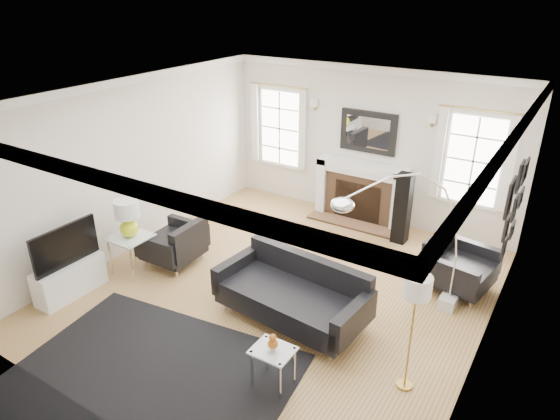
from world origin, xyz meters
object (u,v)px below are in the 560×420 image
Objects in this scene: fireplace at (360,192)px; armchair_left at (176,244)px; arc_floor_lamp at (401,238)px; coffee_table at (296,281)px; sofa at (294,294)px; gourd_lamp at (128,216)px; armchair_right at (456,267)px.

armchair_left is at bearing -120.40° from fireplace.
arc_floor_lamp is at bearing -56.71° from fireplace.
armchair_left reaches higher than coffee_table.
armchair_left is 2.18m from coffee_table.
gourd_lamp is (-2.68, -0.32, 0.59)m from sofa.
fireplace is at bearing 58.90° from gourd_lamp.
coffee_table is at bearing -82.52° from fireplace.
gourd_lamp reaches higher than fireplace.
arc_floor_lamp is at bearing 16.97° from gourd_lamp.
armchair_left is (-2.30, 0.23, -0.02)m from sofa.
gourd_lamp is at bearing -153.24° from armchair_right.
armchair_left is at bearing -179.60° from coffee_table.
gourd_lamp reaches higher than coffee_table.
sofa is 2.45m from armchair_right.
fireplace is at bearing 59.60° from armchair_left.
fireplace is 4.20m from gourd_lamp.
armchair_right reaches higher than armchair_left.
armchair_left is 1.59× the size of gourd_lamp.
fireplace is 3.52m from armchair_left.
coffee_table is 2.67m from gourd_lamp.
sofa is at bearing 6.81° from gourd_lamp.
arc_floor_lamp is at bearing -117.91° from armchair_right.
armchair_right is (1.62, 1.85, -0.00)m from sofa.
sofa is 1.56m from arc_floor_lamp.
fireplace reaches higher than coffee_table.
fireplace is at bearing 99.06° from sofa.
gourd_lamp reaches higher than armchair_right.
armchair_left is 0.87× the size of armchair_right.
armchair_right is 1.14× the size of coffee_table.
arc_floor_lamp is (1.08, 0.83, 0.76)m from sofa.
sofa is at bearing -131.22° from armchair_right.
fireplace is 0.82× the size of sofa.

